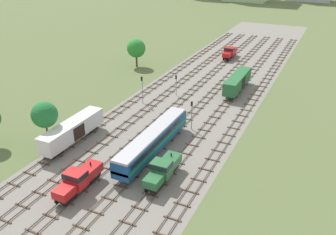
{
  "coord_description": "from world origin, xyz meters",
  "views": [
    {
      "loc": [
        26.1,
        -15.84,
        30.58
      ],
      "look_at": [
        0.0,
        39.83,
        1.5
      ],
      "focal_mm": 39.41,
      "sensor_mm": 36.0,
      "label": 1
    }
  ],
  "objects_px": {
    "diesel_railcar_centre_midfar": "(153,140)",
    "freight_boxcar_centre_right_far": "(238,81)",
    "freight_boxcar_far_left_mid": "(72,130)",
    "shunter_loco_centre_right_near": "(163,169)",
    "shunter_loco_centre_left_farther": "(230,52)",
    "signal_post_near": "(142,86)",
    "signal_post_mid": "(192,112)",
    "signal_post_nearest": "(176,82)",
    "shunter_loco_centre_left_nearest": "(78,179)"
  },
  "relations": [
    {
      "from": "signal_post_mid",
      "to": "signal_post_near",
      "type": "bearing_deg",
      "value": 153.37
    },
    {
      "from": "freight_boxcar_far_left_mid",
      "to": "signal_post_nearest",
      "type": "distance_m",
      "value": 27.96
    },
    {
      "from": "signal_post_mid",
      "to": "shunter_loco_centre_left_farther",
      "type": "bearing_deg",
      "value": 98.32
    },
    {
      "from": "shunter_loco_centre_right_near",
      "to": "freight_boxcar_centre_right_far",
      "type": "bearing_deg",
      "value": 89.99
    },
    {
      "from": "freight_boxcar_far_left_mid",
      "to": "signal_post_near",
      "type": "height_order",
      "value": "signal_post_near"
    },
    {
      "from": "shunter_loco_centre_left_nearest",
      "to": "freight_boxcar_centre_right_far",
      "type": "height_order",
      "value": "freight_boxcar_centre_right_far"
    },
    {
      "from": "shunter_loco_centre_left_farther",
      "to": "signal_post_nearest",
      "type": "relative_size",
      "value": 1.77
    },
    {
      "from": "shunter_loco_centre_left_farther",
      "to": "signal_post_nearest",
      "type": "distance_m",
      "value": 33.46
    },
    {
      "from": "diesel_railcar_centre_midfar",
      "to": "shunter_loco_centre_left_farther",
      "type": "distance_m",
      "value": 58.15
    },
    {
      "from": "shunter_loco_centre_left_nearest",
      "to": "shunter_loco_centre_left_farther",
      "type": "distance_m",
      "value": 70.99
    },
    {
      "from": "signal_post_mid",
      "to": "shunter_loco_centre_right_near",
      "type": "bearing_deg",
      "value": -82.12
    },
    {
      "from": "signal_post_near",
      "to": "signal_post_mid",
      "type": "height_order",
      "value": "signal_post_near"
    },
    {
      "from": "shunter_loco_centre_right_near",
      "to": "diesel_railcar_centre_midfar",
      "type": "height_order",
      "value": "diesel_railcar_centre_midfar"
    },
    {
      "from": "shunter_loco_centre_left_nearest",
      "to": "diesel_railcar_centre_midfar",
      "type": "relative_size",
      "value": 0.41
    },
    {
      "from": "shunter_loco_centre_right_near",
      "to": "freight_boxcar_centre_right_far",
      "type": "relative_size",
      "value": 0.6
    },
    {
      "from": "shunter_loco_centre_left_nearest",
      "to": "signal_post_mid",
      "type": "height_order",
      "value": "signal_post_mid"
    },
    {
      "from": "freight_boxcar_far_left_mid",
      "to": "shunter_loco_centre_left_farther",
      "type": "bearing_deg",
      "value": 81.32
    },
    {
      "from": "freight_boxcar_far_left_mid",
      "to": "signal_post_near",
      "type": "relative_size",
      "value": 2.34
    },
    {
      "from": "freight_boxcar_far_left_mid",
      "to": "freight_boxcar_centre_right_far",
      "type": "relative_size",
      "value": 1.0
    },
    {
      "from": "diesel_railcar_centre_midfar",
      "to": "shunter_loco_centre_left_farther",
      "type": "relative_size",
      "value": 2.42
    },
    {
      "from": "diesel_railcar_centre_midfar",
      "to": "signal_post_near",
      "type": "distance_m",
      "value": 21.08
    },
    {
      "from": "shunter_loco_centre_right_near",
      "to": "freight_boxcar_far_left_mid",
      "type": "bearing_deg",
      "value": 169.14
    },
    {
      "from": "shunter_loco_centre_right_near",
      "to": "shunter_loco_centre_left_farther",
      "type": "relative_size",
      "value": 1.0
    },
    {
      "from": "diesel_railcar_centre_midfar",
      "to": "signal_post_near",
      "type": "height_order",
      "value": "signal_post_near"
    },
    {
      "from": "shunter_loco_centre_left_nearest",
      "to": "shunter_loco_centre_right_near",
      "type": "height_order",
      "value": "same"
    },
    {
      "from": "freight_boxcar_far_left_mid",
      "to": "diesel_railcar_centre_midfar",
      "type": "distance_m",
      "value": 14.06
    },
    {
      "from": "signal_post_mid",
      "to": "diesel_railcar_centre_midfar",
      "type": "bearing_deg",
      "value": -102.22
    },
    {
      "from": "shunter_loco_centre_right_near",
      "to": "signal_post_nearest",
      "type": "relative_size",
      "value": 1.77
    },
    {
      "from": "shunter_loco_centre_right_near",
      "to": "diesel_railcar_centre_midfar",
      "type": "xyz_separation_m",
      "value": [
        -4.62,
        6.01,
        0.59
      ]
    },
    {
      "from": "shunter_loco_centre_right_near",
      "to": "shunter_loco_centre_left_farther",
      "type": "distance_m",
      "value": 64.64
    },
    {
      "from": "freight_boxcar_far_left_mid",
      "to": "signal_post_mid",
      "type": "relative_size",
      "value": 2.51
    },
    {
      "from": "signal_post_nearest",
      "to": "signal_post_near",
      "type": "distance_m",
      "value": 8.42
    },
    {
      "from": "shunter_loco_centre_left_nearest",
      "to": "freight_boxcar_centre_right_far",
      "type": "xyz_separation_m",
      "value": [
        9.24,
        45.81,
        0.44
      ]
    },
    {
      "from": "freight_boxcar_centre_right_far",
      "to": "freight_boxcar_far_left_mid",
      "type": "bearing_deg",
      "value": -117.64
    },
    {
      "from": "shunter_loco_centre_left_farther",
      "to": "signal_post_nearest",
      "type": "bearing_deg",
      "value": -93.96
    },
    {
      "from": "shunter_loco_centre_left_nearest",
      "to": "shunter_loco_centre_right_near",
      "type": "relative_size",
      "value": 1.0
    },
    {
      "from": "freight_boxcar_centre_right_far",
      "to": "shunter_loco_centre_left_farther",
      "type": "xyz_separation_m",
      "value": [
        -9.24,
        25.18,
        -0.44
      ]
    },
    {
      "from": "shunter_loco_centre_left_nearest",
      "to": "signal_post_near",
      "type": "relative_size",
      "value": 1.41
    },
    {
      "from": "shunter_loco_centre_left_farther",
      "to": "signal_post_near",
      "type": "distance_m",
      "value": 41.0
    },
    {
      "from": "shunter_loco_centre_right_near",
      "to": "freight_boxcar_far_left_mid",
      "type": "height_order",
      "value": "freight_boxcar_far_left_mid"
    },
    {
      "from": "freight_boxcar_centre_right_far",
      "to": "signal_post_nearest",
      "type": "relative_size",
      "value": 2.94
    },
    {
      "from": "freight_boxcar_centre_right_far",
      "to": "signal_post_near",
      "type": "bearing_deg",
      "value": -136.77
    },
    {
      "from": "signal_post_mid",
      "to": "signal_post_nearest",
      "type": "bearing_deg",
      "value": 123.49
    },
    {
      "from": "diesel_railcar_centre_midfar",
      "to": "freight_boxcar_centre_right_far",
      "type": "bearing_deg",
      "value": 81.98
    },
    {
      "from": "shunter_loco_centre_right_near",
      "to": "signal_post_mid",
      "type": "distance_m",
      "value": 16.9
    },
    {
      "from": "shunter_loco_centre_right_near",
      "to": "diesel_railcar_centre_midfar",
      "type": "distance_m",
      "value": 7.6
    },
    {
      "from": "signal_post_near",
      "to": "shunter_loco_centre_right_near",
      "type": "bearing_deg",
      "value": -55.62
    },
    {
      "from": "diesel_railcar_centre_midfar",
      "to": "signal_post_near",
      "type": "bearing_deg",
      "value": 123.25
    },
    {
      "from": "shunter_loco_centre_right_near",
      "to": "freight_boxcar_centre_right_far",
      "type": "distance_m",
      "value": 38.8
    },
    {
      "from": "freight_boxcar_centre_right_far",
      "to": "signal_post_mid",
      "type": "xyz_separation_m",
      "value": [
        -2.31,
        -22.13,
        1.08
      ]
    }
  ]
}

